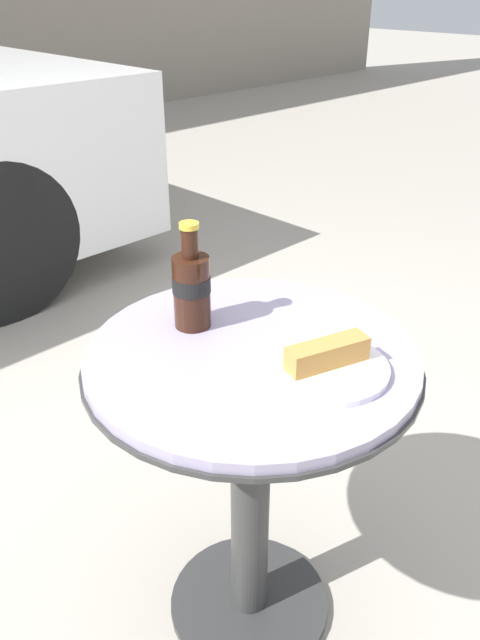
% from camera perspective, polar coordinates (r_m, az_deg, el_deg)
% --- Properties ---
extents(ground_plane, '(30.00, 30.00, 0.00)m').
position_cam_1_polar(ground_plane, '(1.62, 0.83, -24.55)').
color(ground_plane, '#A8A093').
extents(bistro_table, '(0.62, 0.62, 0.71)m').
position_cam_1_polar(bistro_table, '(1.25, 1.00, -10.52)').
color(bistro_table, '#333333').
rests_on(bistro_table, ground_plane).
extents(cola_bottle_left, '(0.07, 0.07, 0.21)m').
position_cam_1_polar(cola_bottle_left, '(1.17, -4.45, 3.03)').
color(cola_bottle_left, '#33190F').
rests_on(cola_bottle_left, bistro_table).
extents(lunch_plate_near, '(0.22, 0.22, 0.06)m').
position_cam_1_polar(lunch_plate_near, '(1.07, 7.87, -3.94)').
color(lunch_plate_near, white).
rests_on(lunch_plate_near, bistro_table).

